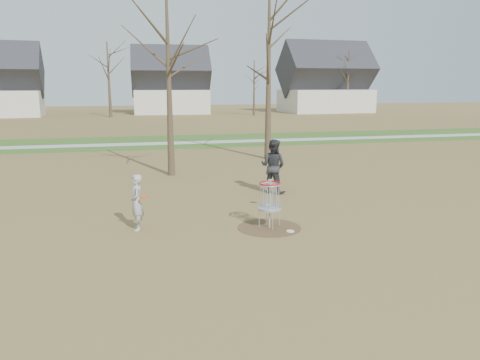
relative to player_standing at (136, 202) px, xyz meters
name	(u,v)px	position (x,y,z in m)	size (l,w,h in m)	color
ground	(269,228)	(3.63, -0.67, -0.78)	(160.00, 160.00, 0.00)	brown
green_band	(184,141)	(3.63, 20.33, -0.77)	(160.00, 8.00, 0.01)	#2D5119
footpath	(186,143)	(3.63, 19.33, -0.76)	(160.00, 1.50, 0.01)	#9E9E99
dirt_circle	(269,227)	(3.63, -0.67, -0.77)	(1.80, 1.80, 0.01)	#47331E
player_standing	(136,202)	(0.00, 0.00, 0.00)	(0.57, 0.37, 1.56)	#AAAAAA
player_throwing	(273,166)	(5.00, 3.48, 0.22)	(0.97, 0.76, 2.01)	#2B2C30
disc_grounded	(290,231)	(4.08, -1.17, -0.76)	(0.22, 0.22, 0.02)	white
discs_in_play	(216,190)	(2.33, 0.54, 0.11)	(4.27, 1.77, 0.22)	#F2370C
disc_golf_basket	(270,196)	(3.63, -0.67, 0.13)	(0.64, 0.64, 1.35)	#9EA3AD
bare_trees	(184,70)	(5.41, 35.11, 4.57)	(52.62, 44.98, 9.00)	#382B1E
houses_row	(189,88)	(7.94, 51.89, 2.74)	(56.51, 10.01, 7.26)	silver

